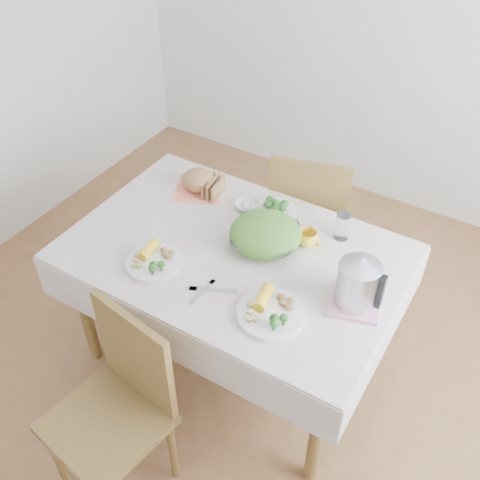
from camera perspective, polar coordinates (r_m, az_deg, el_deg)
The scene contains 19 objects.
floor at distance 3.10m, azimuth -0.52°, elevation -11.59°, with size 3.60×3.60×0.00m, color brown.
back_wall at distance 3.71m, azimuth 15.34°, elevation 22.21°, with size 3.60×3.60×0.00m, color silver.
dining_table at distance 2.82m, azimuth -0.56°, elevation -6.94°, with size 1.40×0.90×0.75m, color brown.
tablecloth at distance 2.55m, azimuth -0.62°, elevation -1.19°, with size 1.50×1.00×0.01m, color beige.
chair_near at distance 2.39m, azimuth -13.45°, elevation -17.55°, with size 0.42×0.42×0.93m, color brown.
chair_far at distance 3.22m, azimuth 7.24°, elevation 2.27°, with size 0.43×0.43×0.96m, color brown.
salad_bowl at distance 2.55m, azimuth 2.57°, elevation 0.15°, with size 0.31×0.31×0.08m, color white.
dinner_plate_left at distance 2.50m, azimuth -8.73°, elevation -2.27°, with size 0.25×0.25×0.02m, color white.
dinner_plate_right at distance 2.26m, azimuth 3.16°, elevation -7.50°, with size 0.28×0.28×0.02m, color white.
broccoli_plate at distance 2.75m, azimuth 3.60°, elevation 2.93°, with size 0.21×0.21×0.02m, color beige.
napkin at distance 2.92m, azimuth -4.17°, elevation 5.20°, with size 0.24×0.24×0.00m, color #FF7A5F.
bread_loaf at distance 2.88m, azimuth -4.22°, elevation 6.10°, with size 0.18×0.17×0.11m, color brown.
fruit_bowl at distance 2.77m, azimuth 0.69°, elevation 3.52°, with size 0.12×0.12×0.04m, color white.
yellow_mug at distance 2.57m, azimuth 6.86°, elevation 0.19°, with size 0.09×0.09×0.07m, color yellow.
glass_tumbler at distance 2.61m, azimuth 10.36°, elevation 1.39°, with size 0.07×0.07×0.13m, color white.
pink_tray at distance 2.35m, azimuth 11.52°, elevation -6.18°, with size 0.21×0.21×0.02m, color pink.
electric_kettle at distance 2.27m, azimuth 11.89°, elevation -4.24°, with size 0.17×0.17×0.24m, color #B2B5BA.
fork_left at distance 2.36m, azimuth -3.84°, elevation -5.27°, with size 0.02×0.17×0.00m, color silver.
knife at distance 2.36m, azimuth -2.73°, elevation -5.09°, with size 0.02×0.20×0.00m, color silver.
Camera 1 is at (1.01, -1.60, 2.46)m, focal length 42.00 mm.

